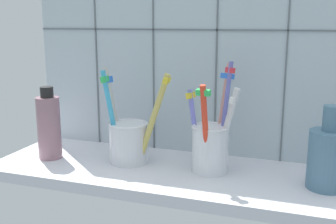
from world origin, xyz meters
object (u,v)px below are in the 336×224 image
object	(u,v)px
toothbrush_cup_left	(129,139)
ceramic_vase	(328,157)
toothbrush_cup_right	(211,143)
soap_bottle	(49,126)

from	to	relation	value
toothbrush_cup_left	ceramic_vase	bearing A→B (deg)	-1.98
toothbrush_cup_right	ceramic_vase	bearing A→B (deg)	-3.88
toothbrush_cup_left	soap_bottle	bearing A→B (deg)	-169.80
soap_bottle	toothbrush_cup_right	bearing A→B (deg)	5.27
toothbrush_cup_right	soap_bottle	world-z (taller)	toothbrush_cup_right
ceramic_vase	soap_bottle	xyz separation A→B (cm)	(-50.17, -1.58, 1.16)
toothbrush_cup_right	ceramic_vase	distance (cm)	19.12
toothbrush_cup_left	toothbrush_cup_right	bearing A→B (deg)	0.34
toothbrush_cup_right	toothbrush_cup_left	bearing A→B (deg)	-179.66
toothbrush_cup_left	soap_bottle	size ratio (longest dim) A/B	1.27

